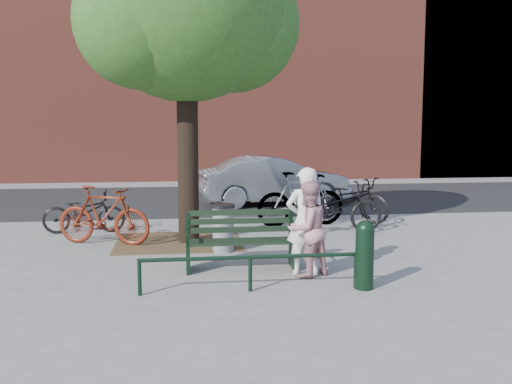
{
  "coord_description": "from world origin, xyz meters",
  "views": [
    {
      "loc": [
        -0.9,
        -8.8,
        2.31
      ],
      "look_at": [
        0.36,
        1.0,
        1.11
      ],
      "focal_mm": 40.0,
      "sensor_mm": 36.0,
      "label": 1
    }
  ],
  "objects": [
    {
      "name": "bicycle_d",
      "position": [
        1.72,
        3.65,
        0.62
      ],
      "size": [
        2.12,
        0.89,
        1.23
      ],
      "primitive_type": "imported",
      "rotation": [
        0.0,
        0.0,
        1.73
      ],
      "color": "gray",
      "rests_on": "ground"
    },
    {
      "name": "guard_railing",
      "position": [
        0.0,
        -1.2,
        0.4
      ],
      "size": [
        3.06,
        0.06,
        0.51
      ],
      "color": "black",
      "rests_on": "ground"
    },
    {
      "name": "ground",
      "position": [
        0.0,
        0.0,
        0.0
      ],
      "size": [
        90.0,
        90.0,
        0.0
      ],
      "primitive_type": "plane",
      "color": "gray",
      "rests_on": "ground"
    },
    {
      "name": "litter_bin",
      "position": [
        -0.2,
        1.3,
        0.44
      ],
      "size": [
        0.42,
        0.42,
        0.86
      ],
      "color": "gray",
      "rests_on": "ground"
    },
    {
      "name": "person_left",
      "position": [
        0.95,
        -0.38,
        0.83
      ],
      "size": [
        0.61,
        0.4,
        1.65
      ],
      "primitive_type": "imported",
      "rotation": [
        0.0,
        0.0,
        3.13
      ],
      "color": "white",
      "rests_on": "ground"
    },
    {
      "name": "bicycle_e",
      "position": [
        3.02,
        4.17,
        0.53
      ],
      "size": [
        1.92,
        1.92,
        1.06
      ],
      "primitive_type": "imported",
      "rotation": [
        0.0,
        0.0,
        0.78
      ],
      "color": "black",
      "rests_on": "ground"
    },
    {
      "name": "bicycle_c",
      "position": [
        2.26,
        2.71,
        0.54
      ],
      "size": [
        2.1,
        0.86,
        1.08
      ],
      "primitive_type": "imported",
      "rotation": [
        0.0,
        0.0,
        1.64
      ],
      "color": "black",
      "rests_on": "ground"
    },
    {
      "name": "road",
      "position": [
        0.0,
        8.5,
        0.01
      ],
      "size": [
        40.0,
        7.0,
        0.01
      ],
      "primitive_type": "cube",
      "color": "black",
      "rests_on": "ground"
    },
    {
      "name": "park_bench",
      "position": [
        -0.0,
        0.08,
        0.48
      ],
      "size": [
        1.74,
        0.54,
        0.97
      ],
      "color": "black",
      "rests_on": "ground"
    },
    {
      "name": "bollard",
      "position": [
        1.6,
        -1.28,
        0.52
      ],
      "size": [
        0.26,
        0.26,
        0.97
      ],
      "color": "black",
      "rests_on": "ground"
    },
    {
      "name": "street_tree",
      "position": [
        -0.75,
        2.2,
        4.42
      ],
      "size": [
        4.2,
        3.8,
        6.5
      ],
      "color": "black",
      "rests_on": "ground"
    },
    {
      "name": "dirt_pit",
      "position": [
        -1.0,
        2.2,
        0.01
      ],
      "size": [
        2.4,
        2.0,
        0.02
      ],
      "primitive_type": "cube",
      "color": "brown",
      "rests_on": "ground"
    },
    {
      "name": "bicycle_b",
      "position": [
        -2.42,
        2.2,
        0.57
      ],
      "size": [
        1.95,
        1.14,
        1.13
      ],
      "primitive_type": "imported",
      "rotation": [
        0.0,
        0.0,
        1.22
      ],
      "color": "#561A0C",
      "rests_on": "ground"
    },
    {
      "name": "bicycle_a",
      "position": [
        -2.99,
        3.44,
        0.45
      ],
      "size": [
        1.72,
        0.65,
        0.89
      ],
      "primitive_type": "imported",
      "rotation": [
        0.0,
        0.0,
        1.6
      ],
      "color": "black",
      "rests_on": "ground"
    },
    {
      "name": "townhouse_row",
      "position": [
        0.17,
        16.0,
        6.25
      ],
      "size": [
        45.0,
        4.0,
        14.0
      ],
      "color": "brown",
      "rests_on": "ground"
    },
    {
      "name": "parked_car",
      "position": [
        1.65,
        7.08,
        0.69
      ],
      "size": [
        4.36,
        1.96,
        1.39
      ],
      "primitive_type": "imported",
      "rotation": [
        0.0,
        0.0,
        1.69
      ],
      "color": "gray",
      "rests_on": "ground"
    },
    {
      "name": "person_right",
      "position": [
        0.95,
        -0.53,
        0.73
      ],
      "size": [
        0.88,
        0.82,
        1.45
      ],
      "primitive_type": "imported",
      "rotation": [
        0.0,
        0.0,
        3.65
      ],
      "color": "#BD8288",
      "rests_on": "ground"
    }
  ]
}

